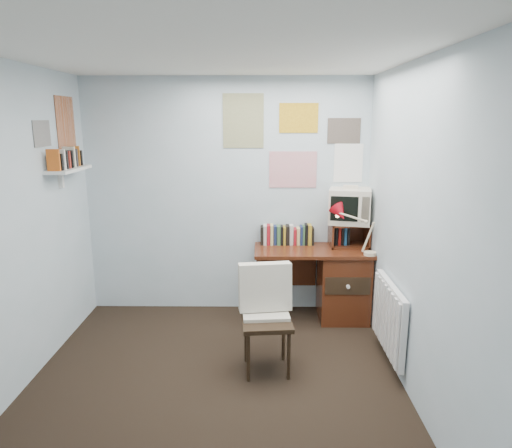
{
  "coord_description": "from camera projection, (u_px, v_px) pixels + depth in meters",
  "views": [
    {
      "loc": [
        0.36,
        -3.06,
        2.07
      ],
      "look_at": [
        0.32,
        1.02,
        1.13
      ],
      "focal_mm": 32.0,
      "sensor_mm": 36.0,
      "label": 1
    }
  ],
  "objects": [
    {
      "name": "wall_shelf",
      "position": [
        69.0,
        169.0,
        4.17
      ],
      "size": [
        0.2,
        0.62,
        0.24
      ],
      "primitive_type": "cube",
      "color": "white",
      "rests_on": "left_wall"
    },
    {
      "name": "desk_chair",
      "position": [
        267.0,
        322.0,
        3.76
      ],
      "size": [
        0.48,
        0.46,
        0.87
      ],
      "primitive_type": "cube",
      "rotation": [
        0.0,
        0.0,
        0.09
      ],
      "color": "black",
      "rests_on": "ground"
    },
    {
      "name": "right_wall",
      "position": [
        425.0,
        240.0,
        3.16
      ],
      "size": [
        0.02,
        3.5,
        2.5
      ],
      "primitive_type": "cube",
      "color": "silver",
      "rests_on": "ground"
    },
    {
      "name": "book_row",
      "position": [
        289.0,
        234.0,
        4.87
      ],
      "size": [
        0.6,
        0.14,
        0.22
      ],
      "primitive_type": "cube",
      "color": "#552513",
      "rests_on": "desk"
    },
    {
      "name": "back_wall",
      "position": [
        227.0,
        198.0,
        4.88
      ],
      "size": [
        3.0,
        0.02,
        2.5
      ],
      "primitive_type": "cube",
      "color": "silver",
      "rests_on": "ground"
    },
    {
      "name": "ceiling",
      "position": [
        204.0,
        50.0,
        2.89
      ],
      "size": [
        3.0,
        3.5,
        0.02
      ],
      "primitive_type": "cube",
      "color": "white",
      "rests_on": "back_wall"
    },
    {
      "name": "tv_riser",
      "position": [
        349.0,
        235.0,
        4.79
      ],
      "size": [
        0.4,
        0.3,
        0.25
      ],
      "primitive_type": "cube",
      "color": "#552513",
      "rests_on": "desk"
    },
    {
      "name": "desk",
      "position": [
        337.0,
        281.0,
        4.79
      ],
      "size": [
        1.2,
        0.55,
        0.76
      ],
      "color": "#552513",
      "rests_on": "ground"
    },
    {
      "name": "posters_back",
      "position": [
        293.0,
        141.0,
        4.73
      ],
      "size": [
        1.2,
        0.01,
        0.9
      ],
      "primitive_type": "cube",
      "color": "white",
      "rests_on": "back_wall"
    },
    {
      "name": "ground",
      "position": [
        213.0,
        399.0,
        3.45
      ],
      "size": [
        3.5,
        3.5,
        0.0
      ],
      "primitive_type": "plane",
      "color": "black",
      "rests_on": "ground"
    },
    {
      "name": "radiator",
      "position": [
        389.0,
        318.0,
        3.88
      ],
      "size": [
        0.09,
        0.8,
        0.6
      ],
      "primitive_type": "cube",
      "color": "white",
      "rests_on": "right_wall"
    },
    {
      "name": "crt_tv",
      "position": [
        350.0,
        204.0,
        4.74
      ],
      "size": [
        0.49,
        0.46,
        0.39
      ],
      "primitive_type": "cube",
      "rotation": [
        0.0,
        0.0,
        -0.22
      ],
      "color": "beige",
      "rests_on": "tv_riser"
    },
    {
      "name": "desk_lamp",
      "position": [
        371.0,
        234.0,
        4.45
      ],
      "size": [
        0.36,
        0.32,
        0.44
      ],
      "primitive_type": "cube",
      "rotation": [
        0.0,
        0.0,
        0.21
      ],
      "color": "red",
      "rests_on": "desk"
    },
    {
      "name": "posters_left",
      "position": [
        54.0,
        127.0,
        4.09
      ],
      "size": [
        0.01,
        0.7,
        0.6
      ],
      "primitive_type": "cube",
      "color": "white",
      "rests_on": "left_wall"
    }
  ]
}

